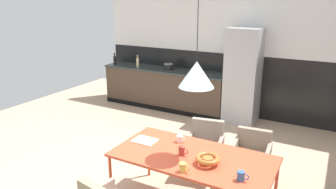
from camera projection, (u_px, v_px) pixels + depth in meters
back_wall_splashback_dark at (230, 84)px, 6.87m from camera, size 6.05×0.12×1.32m
back_wall_panel_upper at (234, 22)px, 6.49m from camera, size 6.05×0.12×1.32m
kitchen_counter at (165, 88)px, 7.29m from camera, size 2.94×0.63×0.90m
refrigerator_column at (243, 76)px, 6.31m from camera, size 0.63×0.60×1.89m
dining_table at (193, 159)px, 3.61m from camera, size 1.81×0.92×0.72m
armchair_by_stool at (252, 149)px, 4.27m from camera, size 0.53×0.51×0.73m
armchair_corner_seat at (206, 141)px, 4.48m from camera, size 0.56×0.55×0.78m
fruit_bowl at (208, 159)px, 3.39m from camera, size 0.27×0.27×0.09m
open_book at (145, 140)px, 3.96m from camera, size 0.29×0.22×0.02m
mug_white_ceramic at (180, 139)px, 3.93m from camera, size 0.12×0.08×0.08m
mug_glass_clear at (183, 167)px, 3.25m from camera, size 0.12×0.07×0.10m
mug_wide_latte at (241, 176)px, 3.09m from camera, size 0.12×0.07×0.10m
mug_dark_espresso at (182, 151)px, 3.59m from camera, size 0.12×0.07×0.11m
cooking_pot at (168, 67)px, 7.07m from camera, size 0.21×0.21×0.16m
bottle_spice_small at (115, 60)px, 7.66m from camera, size 0.07×0.07×0.27m
bottle_wine_green at (138, 63)px, 7.25m from camera, size 0.06×0.06×0.29m
pendant_lamp_over_table_near at (196, 74)px, 3.36m from camera, size 0.38×0.38×1.06m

